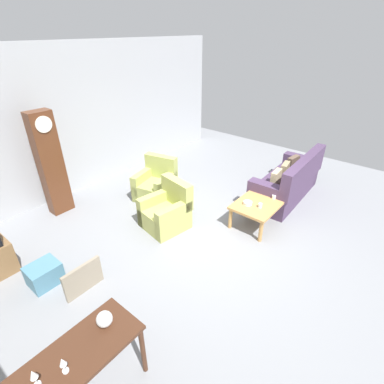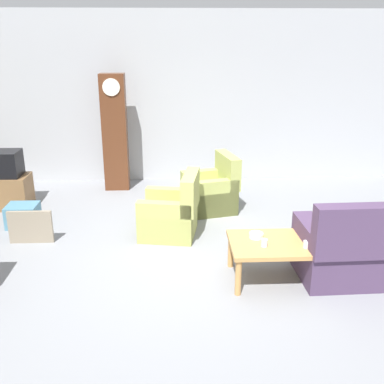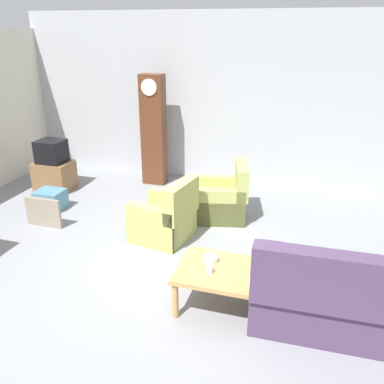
{
  "view_description": "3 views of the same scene",
  "coord_description": "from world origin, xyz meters",
  "px_view_note": "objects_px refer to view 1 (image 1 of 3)",
  "views": [
    {
      "loc": [
        -3.62,
        -2.48,
        3.41
      ],
      "look_at": [
        -0.16,
        0.36,
        0.87
      ],
      "focal_mm": 27.16,
      "sensor_mm": 36.0,
      "label": 1
    },
    {
      "loc": [
        -0.31,
        -5.09,
        2.72
      ],
      "look_at": [
        -0.06,
        0.38,
        0.81
      ],
      "focal_mm": 41.91,
      "sensor_mm": 36.0,
      "label": 2
    },
    {
      "loc": [
        1.64,
        -4.21,
        2.93
      ],
      "look_at": [
        0.26,
        0.3,
        1.02
      ],
      "focal_mm": 38.62,
      "sensor_mm": 36.0,
      "label": 3
    }
  ],
  "objects_px": {
    "coffee_table_wood": "(257,206)",
    "grandfather_clock": "(51,164)",
    "couch_floral": "(288,183)",
    "glass_dome_cloche": "(104,319)",
    "cup_white_porcelain": "(274,197)",
    "storage_box_blue": "(44,274)",
    "cup_blue_rimmed": "(260,206)",
    "framed_picture_leaning": "(83,279)",
    "bowl_white_stacked": "(248,203)",
    "wine_glass_short": "(63,363)",
    "wine_glass_mid": "(34,376)",
    "armchair_olive_far": "(156,185)",
    "console_table_dark": "(75,364)",
    "armchair_olive_near": "(167,212)"
  },
  "relations": [
    {
      "from": "coffee_table_wood",
      "to": "grandfather_clock",
      "type": "bearing_deg",
      "value": 122.07
    },
    {
      "from": "coffee_table_wood",
      "to": "couch_floral",
      "type": "bearing_deg",
      "value": -0.78
    },
    {
      "from": "glass_dome_cloche",
      "to": "cup_white_porcelain",
      "type": "relative_size",
      "value": 2.09
    },
    {
      "from": "storage_box_blue",
      "to": "cup_white_porcelain",
      "type": "height_order",
      "value": "cup_white_porcelain"
    },
    {
      "from": "coffee_table_wood",
      "to": "cup_blue_rimmed",
      "type": "relative_size",
      "value": 10.78
    },
    {
      "from": "storage_box_blue",
      "to": "glass_dome_cloche",
      "type": "distance_m",
      "value": 1.99
    },
    {
      "from": "framed_picture_leaning",
      "to": "bowl_white_stacked",
      "type": "xyz_separation_m",
      "value": [
        2.94,
        -1.0,
        0.28
      ]
    },
    {
      "from": "grandfather_clock",
      "to": "cup_white_porcelain",
      "type": "relative_size",
      "value": 26.64
    },
    {
      "from": "glass_dome_cloche",
      "to": "bowl_white_stacked",
      "type": "relative_size",
      "value": 1.0
    },
    {
      "from": "cup_blue_rimmed",
      "to": "grandfather_clock",
      "type": "bearing_deg",
      "value": 120.01
    },
    {
      "from": "couch_floral",
      "to": "wine_glass_short",
      "type": "height_order",
      "value": "couch_floral"
    },
    {
      "from": "storage_box_blue",
      "to": "glass_dome_cloche",
      "type": "relative_size",
      "value": 2.73
    },
    {
      "from": "cup_blue_rimmed",
      "to": "wine_glass_mid",
      "type": "relative_size",
      "value": 0.42
    },
    {
      "from": "armchair_olive_far",
      "to": "glass_dome_cloche",
      "type": "bearing_deg",
      "value": -141.65
    },
    {
      "from": "storage_box_blue",
      "to": "wine_glass_short",
      "type": "xyz_separation_m",
      "value": [
        -0.65,
        -1.98,
        0.73
      ]
    },
    {
      "from": "storage_box_blue",
      "to": "wine_glass_mid",
      "type": "distance_m",
      "value": 2.21
    },
    {
      "from": "storage_box_blue",
      "to": "bowl_white_stacked",
      "type": "relative_size",
      "value": 2.72
    },
    {
      "from": "bowl_white_stacked",
      "to": "wine_glass_mid",
      "type": "distance_m",
      "value": 4.12
    },
    {
      "from": "framed_picture_leaning",
      "to": "wine_glass_mid",
      "type": "distance_m",
      "value": 1.86
    },
    {
      "from": "bowl_white_stacked",
      "to": "cup_white_porcelain",
      "type": "bearing_deg",
      "value": -29.04
    },
    {
      "from": "framed_picture_leaning",
      "to": "bowl_white_stacked",
      "type": "distance_m",
      "value": 3.12
    },
    {
      "from": "coffee_table_wood",
      "to": "wine_glass_mid",
      "type": "height_order",
      "value": "wine_glass_mid"
    },
    {
      "from": "coffee_table_wood",
      "to": "console_table_dark",
      "type": "distance_m",
      "value": 3.95
    },
    {
      "from": "couch_floral",
      "to": "cup_white_porcelain",
      "type": "relative_size",
      "value": 26.77
    },
    {
      "from": "console_table_dark",
      "to": "framed_picture_leaning",
      "type": "distance_m",
      "value": 1.61
    },
    {
      "from": "bowl_white_stacked",
      "to": "couch_floral",
      "type": "bearing_deg",
      "value": -5.39
    },
    {
      "from": "armchair_olive_far",
      "to": "console_table_dark",
      "type": "bearing_deg",
      "value": -144.49
    },
    {
      "from": "cup_white_porcelain",
      "to": "bowl_white_stacked",
      "type": "bearing_deg",
      "value": 150.96
    },
    {
      "from": "armchair_olive_near",
      "to": "grandfather_clock",
      "type": "relative_size",
      "value": 0.44
    },
    {
      "from": "armchair_olive_near",
      "to": "console_table_dark",
      "type": "bearing_deg",
      "value": -151.74
    },
    {
      "from": "grandfather_clock",
      "to": "wine_glass_mid",
      "type": "relative_size",
      "value": 9.89
    },
    {
      "from": "coffee_table_wood",
      "to": "console_table_dark",
      "type": "height_order",
      "value": "console_table_dark"
    },
    {
      "from": "cup_white_porcelain",
      "to": "glass_dome_cloche",
      "type": "bearing_deg",
      "value": 179.55
    },
    {
      "from": "armchair_olive_far",
      "to": "cup_white_porcelain",
      "type": "bearing_deg",
      "value": -70.73
    },
    {
      "from": "couch_floral",
      "to": "cup_blue_rimmed",
      "type": "bearing_deg",
      "value": -176.68
    },
    {
      "from": "cup_white_porcelain",
      "to": "wine_glass_mid",
      "type": "distance_m",
      "value": 4.63
    },
    {
      "from": "couch_floral",
      "to": "wine_glass_short",
      "type": "bearing_deg",
      "value": -177.63
    },
    {
      "from": "armchair_olive_near",
      "to": "wine_glass_mid",
      "type": "bearing_deg",
      "value": -154.38
    },
    {
      "from": "console_table_dark",
      "to": "framed_picture_leaning",
      "type": "relative_size",
      "value": 2.17
    },
    {
      "from": "armchair_olive_far",
      "to": "grandfather_clock",
      "type": "distance_m",
      "value": 2.18
    },
    {
      "from": "armchair_olive_far",
      "to": "console_table_dark",
      "type": "distance_m",
      "value": 4.24
    },
    {
      "from": "couch_floral",
      "to": "grandfather_clock",
      "type": "xyz_separation_m",
      "value": [
        -3.57,
        3.47,
        0.71
      ]
    },
    {
      "from": "cup_white_porcelain",
      "to": "coffee_table_wood",
      "type": "bearing_deg",
      "value": 156.22
    },
    {
      "from": "wine_glass_mid",
      "to": "wine_glass_short",
      "type": "bearing_deg",
      "value": -20.32
    },
    {
      "from": "armchair_olive_near",
      "to": "wine_glass_short",
      "type": "height_order",
      "value": "wine_glass_short"
    },
    {
      "from": "coffee_table_wood",
      "to": "framed_picture_leaning",
      "type": "distance_m",
      "value": 3.3
    },
    {
      "from": "console_table_dark",
      "to": "wine_glass_short",
      "type": "distance_m",
      "value": 0.27
    },
    {
      "from": "console_table_dark",
      "to": "glass_dome_cloche",
      "type": "distance_m",
      "value": 0.45
    },
    {
      "from": "framed_picture_leaning",
      "to": "cup_white_porcelain",
      "type": "distance_m",
      "value": 3.7
    },
    {
      "from": "armchair_olive_far",
      "to": "grandfather_clock",
      "type": "bearing_deg",
      "value": 144.88
    }
  ]
}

